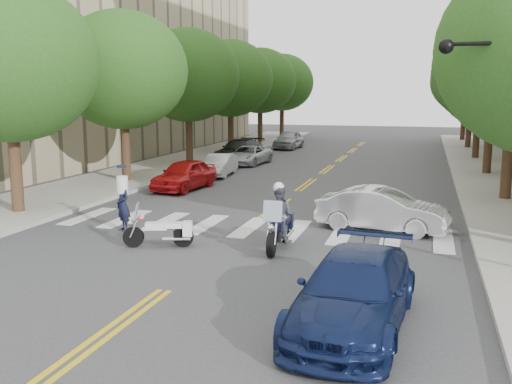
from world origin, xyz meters
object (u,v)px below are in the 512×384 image
at_px(motorcycle_police, 279,219).
at_px(officer_standing, 123,205).
at_px(motorcycle_parked, 165,231).
at_px(sedan_blue, 354,292).
at_px(convertible, 383,210).

relative_size(motorcycle_police, officer_standing, 1.38).
bearing_deg(motorcycle_parked, motorcycle_police, -95.43).
relative_size(motorcycle_parked, sedan_blue, 0.41).
xyz_separation_m(motorcycle_parked, convertible, (5.94, 3.87, 0.24)).
xyz_separation_m(officer_standing, sedan_blue, (8.17, -5.70, -0.17)).
distance_m(motorcycle_police, motorcycle_parked, 3.36).
height_order(convertible, sedan_blue, sedan_blue).
height_order(motorcycle_police, sedan_blue, motorcycle_police).
xyz_separation_m(motorcycle_parked, sedan_blue, (6.02, -4.28, 0.24)).
bearing_deg(motorcycle_police, motorcycle_parked, 12.17).
xyz_separation_m(motorcycle_parked, officer_standing, (-2.14, 1.41, 0.41)).
bearing_deg(officer_standing, sedan_blue, 3.09).
xyz_separation_m(motorcycle_police, officer_standing, (-5.38, 0.59, 0.00)).
bearing_deg(sedan_blue, motorcycle_parked, 148.79).
relative_size(motorcycle_parked, officer_standing, 1.14).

